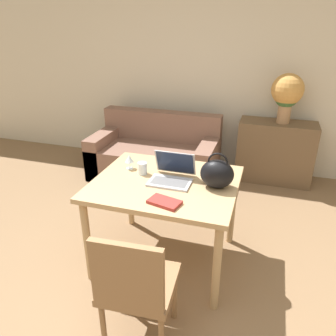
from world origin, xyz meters
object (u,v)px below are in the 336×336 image
(couch, at_px, (155,155))
(drinking_glass, at_px, (142,168))
(flower_vase, at_px, (287,93))
(chair, at_px, (136,284))
(wine_glass, at_px, (129,159))
(laptop, at_px, (172,173))
(handbag, at_px, (217,174))

(couch, bearing_deg, drinking_glass, -74.08)
(couch, height_order, flower_vase, flower_vase)
(chair, height_order, flower_vase, flower_vase)
(wine_glass, bearing_deg, chair, -65.25)
(couch, distance_m, laptop, 1.80)
(flower_vase, bearing_deg, drinking_glass, -121.42)
(couch, distance_m, wine_glass, 1.60)
(drinking_glass, bearing_deg, wine_glass, 156.62)
(chair, bearing_deg, couch, 103.04)
(chair, xyz_separation_m, couch, (-0.75, 2.47, -0.23))
(laptop, xyz_separation_m, drinking_glass, (-0.27, 0.03, -0.01))
(handbag, bearing_deg, flower_vase, 75.37)
(chair, height_order, handbag, handbag)
(handbag, distance_m, flower_vase, 1.98)
(drinking_glass, xyz_separation_m, flower_vase, (1.13, 1.85, 0.33))
(flower_vase, bearing_deg, chair, -106.19)
(chair, relative_size, flower_vase, 1.52)
(couch, bearing_deg, wine_glass, -78.76)
(couch, height_order, drinking_glass, drinking_glass)
(couch, height_order, handbag, handbag)
(chair, distance_m, laptop, 0.97)
(couch, xyz_separation_m, drinking_glass, (0.44, -1.53, 0.54))
(laptop, height_order, handbag, handbag)
(couch, bearing_deg, flower_vase, 11.45)
(wine_glass, distance_m, flower_vase, 2.21)
(wine_glass, height_order, handbag, handbag)
(couch, bearing_deg, handbag, -55.94)
(couch, relative_size, handbag, 5.73)
(laptop, distance_m, flower_vase, 2.09)
(couch, relative_size, wine_glass, 12.93)
(chair, height_order, laptop, laptop)
(drinking_glass, distance_m, wine_glass, 0.16)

